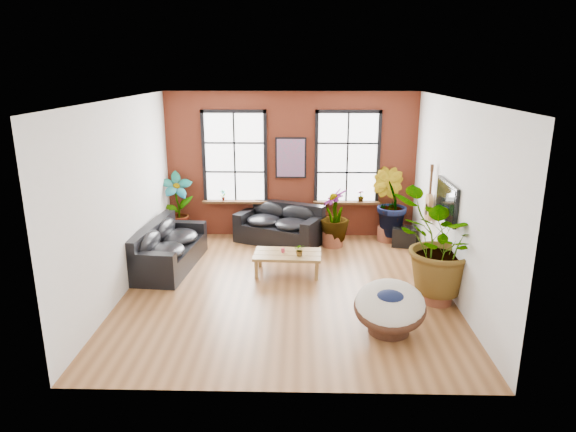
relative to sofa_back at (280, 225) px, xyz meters
The scene contains 19 objects.
room 2.90m from the sofa_back, 84.58° to the right, with size 6.04×6.54×3.54m.
sofa_back is the anchor object (origin of this frame).
sofa_left 2.85m from the sofa_back, 143.59° to the right, with size 1.17×2.38×0.91m.
coffee_table 1.99m from the sofa_back, 83.40° to the right, with size 1.38×0.83×0.52m.
papasan_chair 4.74m from the sofa_back, 66.45° to the right, with size 1.32×1.33×0.84m.
poster 1.63m from the sofa_back, 62.87° to the left, with size 0.74×0.06×0.98m.
tv_wall_unit 3.98m from the sofa_back, 33.61° to the right, with size 0.13×1.86×1.20m.
media_box 2.93m from the sofa_back, ahead, with size 0.62×0.55×0.45m.
pot_back_left 2.46m from the sofa_back, behind, with size 0.66×0.66×0.41m.
pot_back_right 2.59m from the sofa_back, ahead, with size 0.62×0.62×0.34m.
pot_right_wall 4.40m from the sofa_back, 48.06° to the right, with size 0.51×0.51×0.36m.
pot_mid 1.29m from the sofa_back, 12.86° to the right, with size 0.50×0.50×0.35m.
floor_plant_back_left 2.52m from the sofa_back, behind, with size 0.79×0.53×1.50m, color #164913.
floor_plant_back_right 2.65m from the sofa_back, ahead, with size 0.88×0.71×1.60m, color #164913.
floor_plant_right_wall 4.42m from the sofa_back, 48.04° to the right, with size 1.67×1.45×1.86m, color #164913.
floor_plant_mid 1.34m from the sofa_back, 11.50° to the right, with size 0.68×0.68×1.22m, color #164913.
table_plant 2.17m from the sofa_back, 77.25° to the right, with size 0.22×0.19×0.25m, color #164913.
sill_plant_left 1.60m from the sofa_back, 163.26° to the left, with size 0.14×0.10×0.27m, color #164913.
sill_plant_right 2.08m from the sofa_back, 12.28° to the left, with size 0.15×0.15×0.27m, color #164913.
Camera 1 is at (0.25, -8.96, 4.02)m, focal length 32.00 mm.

